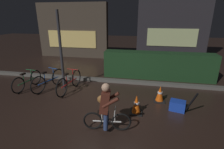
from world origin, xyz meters
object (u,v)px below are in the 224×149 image
object	(u,v)px
parked_bike_leftmost	(27,81)
parked_bike_left_mid	(49,80)
cyclist	(106,107)
blue_crate	(177,106)
street_post	(61,52)
closed_umbrella	(191,103)
traffic_cone_far	(160,94)
parked_bike_center_left	(69,82)
traffic_cone_near	(136,105)

from	to	relation	value
parked_bike_leftmost	parked_bike_left_mid	world-z (taller)	parked_bike_left_mid
parked_bike_leftmost	parked_bike_left_mid	distance (m)	0.84
parked_bike_left_mid	cyclist	xyz separation A→B (m)	(2.73, -2.03, 0.28)
parked_bike_leftmost	blue_crate	size ratio (longest dim) A/B	3.42
street_post	parked_bike_leftmost	world-z (taller)	street_post
parked_bike_left_mid	closed_umbrella	bearing A→B (deg)	-85.22
traffic_cone_far	parked_bike_leftmost	bearing A→B (deg)	178.87
parked_bike_center_left	traffic_cone_far	distance (m)	3.27
street_post	cyclist	world-z (taller)	street_post
blue_crate	closed_umbrella	world-z (taller)	closed_umbrella
closed_umbrella	traffic_cone_near	bearing A→B (deg)	-109.98
parked_bike_left_mid	cyclist	size ratio (longest dim) A/B	1.30
parked_bike_center_left	blue_crate	world-z (taller)	parked_bike_center_left
cyclist	street_post	bearing A→B (deg)	128.04
parked_bike_left_mid	traffic_cone_near	size ratio (longest dim) A/B	2.86
street_post	closed_umbrella	size ratio (longest dim) A/B	3.42
blue_crate	parked_bike_center_left	bearing A→B (deg)	169.75
traffic_cone_near	parked_bike_left_mid	bearing A→B (deg)	161.89
cyclist	closed_umbrella	xyz separation A→B (m)	(2.19, 1.06, -0.24)
traffic_cone_far	blue_crate	distance (m)	0.70
parked_bike_left_mid	traffic_cone_near	xyz separation A→B (m)	(3.43, -1.12, -0.08)
blue_crate	closed_umbrella	size ratio (longest dim) A/B	0.52
parked_bike_leftmost	parked_bike_left_mid	size ratio (longest dim) A/B	0.93
parked_bike_left_mid	traffic_cone_near	bearing A→B (deg)	-92.17
traffic_cone_far	traffic_cone_near	bearing A→B (deg)	-128.73
traffic_cone_far	cyclist	xyz separation A→B (m)	(-1.41, -1.80, 0.37)
blue_crate	closed_umbrella	bearing A→B (deg)	-40.99
street_post	blue_crate	bearing A→B (deg)	-12.39
street_post	blue_crate	distance (m)	4.39
traffic_cone_near	street_post	bearing A→B (deg)	155.80
closed_umbrella	blue_crate	bearing A→B (deg)	-156.71
parked_bike_center_left	traffic_cone_far	bearing A→B (deg)	-86.59
parked_bike_left_mid	traffic_cone_near	world-z (taller)	parked_bike_left_mid
parked_bike_left_mid	blue_crate	bearing A→B (deg)	-82.90
parked_bike_leftmost	closed_umbrella	distance (m)	5.81
parked_bike_leftmost	blue_crate	xyz separation A→B (m)	(5.47, -0.59, -0.17)
parked_bike_leftmost	closed_umbrella	world-z (taller)	closed_umbrella
traffic_cone_far	parked_bike_center_left	bearing A→B (deg)	176.76
parked_bike_center_left	traffic_cone_near	size ratio (longest dim) A/B	3.00
traffic_cone_near	traffic_cone_far	size ratio (longest dim) A/B	1.05
parked_bike_center_left	parked_bike_leftmost	bearing A→B (deg)	99.59
parked_bike_leftmost	parked_bike_center_left	size ratio (longest dim) A/B	0.89
street_post	parked_bike_center_left	bearing A→B (deg)	-32.88
traffic_cone_far	cyclist	bearing A→B (deg)	-128.09
cyclist	closed_umbrella	size ratio (longest dim) A/B	1.47
parked_bike_left_mid	parked_bike_center_left	xyz separation A→B (m)	(0.88, -0.04, 0.01)
parked_bike_leftmost	parked_bike_center_left	bearing A→B (deg)	-80.33
parked_bike_leftmost	street_post	bearing A→B (deg)	-70.56
cyclist	closed_umbrella	distance (m)	2.44
traffic_cone_far	closed_umbrella	bearing A→B (deg)	-43.80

